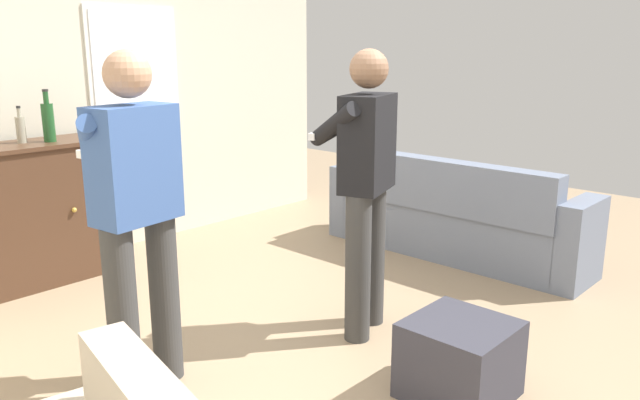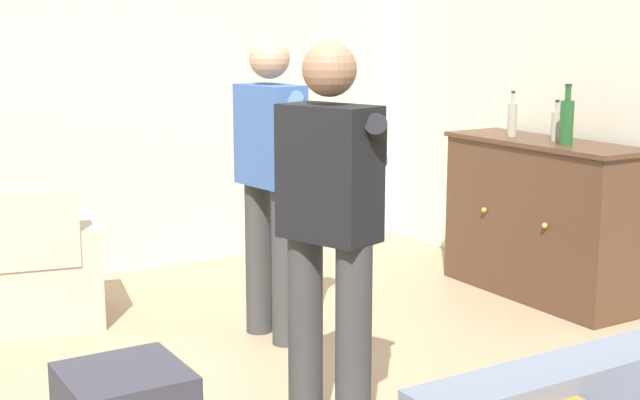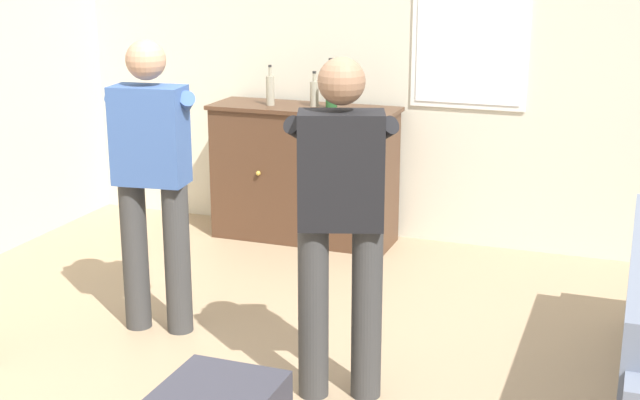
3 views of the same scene
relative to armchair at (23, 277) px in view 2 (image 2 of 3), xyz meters
name	(u,v)px [view 2 (image 2 of 3)]	position (x,y,z in m)	size (l,w,h in m)	color
wall_side_left	(90,77)	(-0.87, 0.72, 1.11)	(0.12, 5.20, 2.80)	beige
armchair	(23,277)	(0.00, 0.00, 0.00)	(0.81, 0.99, 0.85)	#B2A38E
sideboard_cabinet	(540,219)	(1.14, 3.02, 0.23)	(1.41, 0.49, 1.03)	#472D1E
bottle_wine_green	(556,125)	(1.22, 3.05, 0.84)	(0.06, 0.06, 0.26)	gray
bottle_liquor_amber	(567,120)	(1.38, 2.97, 0.89)	(0.08, 0.08, 0.37)	#1E4C23
bottle_spirits_clear	(512,119)	(0.89, 2.98, 0.86)	(0.06, 0.06, 0.30)	gray
person_standing_left	(272,174)	(0.96, 1.16, 0.65)	(0.55, 0.50, 1.68)	#383838
person_standing_right	(331,225)	(2.21, 0.76, 0.65)	(0.53, 0.52, 1.68)	#383838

